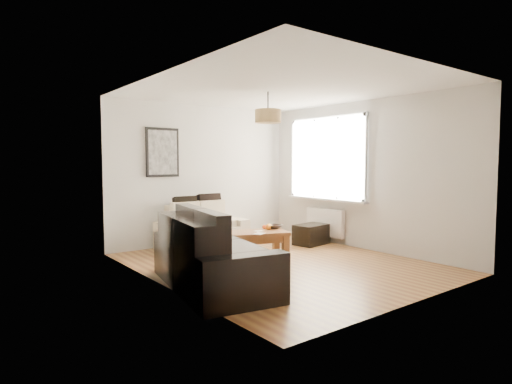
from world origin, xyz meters
TOP-DOWN VIEW (x-y plane):
  - floor at (0.00, 0.00)m, footprint 4.50×4.50m
  - ceiling at (0.00, 0.00)m, footprint 3.80×4.50m
  - wall_back at (0.00, 2.25)m, footprint 3.80×0.04m
  - wall_front at (0.00, -2.25)m, footprint 3.80×0.04m
  - wall_left at (-1.90, 0.00)m, footprint 0.04×4.50m
  - wall_right at (1.90, 0.00)m, footprint 0.04×4.50m
  - window_bay at (1.86, 0.80)m, footprint 0.14×1.90m
  - radiator at (1.82, 0.80)m, footprint 0.10×0.90m
  - poster at (-0.85, 2.22)m, footprint 0.62×0.04m
  - pendant_shade at (0.00, 0.30)m, footprint 0.40×0.40m
  - loveseat_cream at (-0.30, 1.78)m, footprint 1.54×0.85m
  - sofa_leather at (-1.43, -0.40)m, footprint 1.35×2.17m
  - coffee_table at (-0.03, 0.59)m, footprint 1.14×0.85m
  - ottoman at (1.45, 0.79)m, footprint 0.71×0.51m
  - cushion_left at (-0.54, 1.97)m, footprint 0.43×0.15m
  - cushion_right at (-0.04, 1.97)m, footprint 0.45×0.15m
  - fruit_bowl at (0.42, 0.65)m, footprint 0.29×0.29m
  - orange_a at (0.27, 0.63)m, footprint 0.10×0.10m
  - orange_b at (0.33, 0.66)m, footprint 0.11×0.11m
  - orange_c at (0.22, 0.66)m, footprint 0.09×0.09m
  - papers at (-0.11, 0.37)m, footprint 0.23×0.21m

SIDE VIEW (x-z plane):
  - floor at x=0.00m, z-range 0.00..0.00m
  - ottoman at x=1.45m, z-range 0.00..0.37m
  - coffee_table at x=-0.03m, z-range 0.00..0.42m
  - loveseat_cream at x=-0.30m, z-range 0.00..0.76m
  - radiator at x=1.82m, z-range 0.12..0.64m
  - papers at x=-0.11m, z-range 0.42..0.42m
  - sofa_leather at x=-1.43m, z-range 0.00..0.87m
  - fruit_bowl at x=0.42m, z-range 0.42..0.48m
  - orange_c at x=0.22m, z-range 0.42..0.49m
  - orange_a at x=0.27m, z-range 0.41..0.50m
  - orange_b at x=0.33m, z-range 0.41..0.50m
  - cushion_left at x=-0.54m, z-range 0.49..0.92m
  - cushion_right at x=-0.04m, z-range 0.49..0.94m
  - wall_back at x=0.00m, z-range 0.00..2.60m
  - wall_front at x=0.00m, z-range 0.00..2.60m
  - wall_left at x=-1.90m, z-range 0.00..2.60m
  - wall_right at x=1.90m, z-range 0.00..2.60m
  - window_bay at x=1.86m, z-range 0.80..2.40m
  - poster at x=-0.85m, z-range 1.26..2.13m
  - pendant_shade at x=0.00m, z-range 2.13..2.33m
  - ceiling at x=0.00m, z-range 2.60..2.60m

